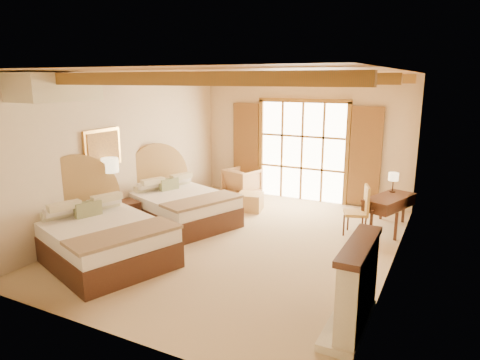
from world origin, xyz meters
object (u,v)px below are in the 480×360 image
Objects in this scene: desk at (389,212)px; nightstand at (126,215)px; bed_far at (176,203)px; armchair at (242,182)px; bed_near at (96,235)px.

nightstand is at bearing -133.85° from desk.
bed_far is 2.63m from armchair.
bed_near is 3.44× the size of armchair.
bed_near is at bearing 101.05° from armchair.
nightstand is at bearing 133.22° from bed_near.
desk is (4.21, 1.65, -0.06)m from bed_far.
desk reaches higher than nightstand.
desk is (3.91, -0.96, 0.00)m from armchair.
bed_far reaches higher than nightstand.
desk is at bearing 62.30° from bed_near.
bed_near reaches higher than bed_far.
bed_far reaches higher than armchair.
bed_near is at bearing -118.15° from desk.
bed_near reaches higher than desk.
bed_far is at bearing 71.61° from nightstand.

